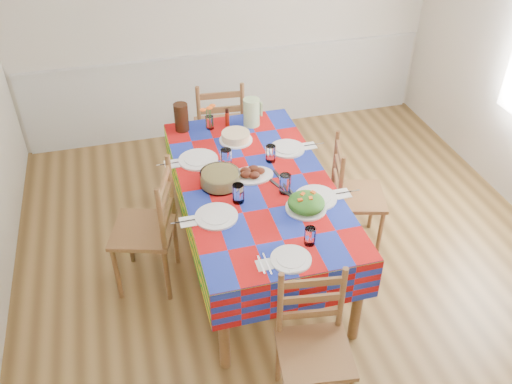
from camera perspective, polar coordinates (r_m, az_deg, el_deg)
The scene contains 22 objects.
room at distance 3.64m, azimuth 5.54°, elevation 6.46°, with size 4.58×5.08×2.78m.
wainscot at distance 6.15m, azimuth -2.83°, elevation 10.80°, with size 4.41×0.06×0.92m.
dining_table at distance 4.12m, azimuth -0.05°, elevation 0.16°, with size 1.12×2.08×0.81m.
setting_near_head at distance 3.44m, azimuth 4.34°, elevation -6.18°, with size 0.42×0.28×0.13m.
setting_left_near at distance 3.76m, azimuth -3.45°, elevation -1.69°, with size 0.54×0.32×0.14m.
setting_left_far at distance 4.27m, azimuth -5.15°, elevation 3.46°, with size 0.57×0.34×0.15m.
setting_right_near at distance 3.92m, azimuth 5.24°, elevation -0.03°, with size 0.57×0.33×0.15m.
setting_right_far at distance 4.37m, azimuth 2.78°, elevation 4.42°, with size 0.54×0.31×0.14m.
meat_platter at distance 4.10m, azimuth -0.44°, elevation 1.95°, with size 0.33×0.24×0.06m.
salad_platter at distance 3.79m, azimuth 5.31°, elevation -1.20°, with size 0.29×0.29×0.12m.
pasta_bowl at distance 4.01m, azimuth -3.80°, elevation 1.43°, with size 0.30×0.30×0.11m.
cake at distance 4.54m, azimuth -2.15°, elevation 5.82°, with size 0.28×0.28×0.08m.
serving_utensils at distance 4.04m, azimuth 2.56°, elevation 0.87°, with size 0.16×0.36×0.01m.
flower_vase at distance 4.70m, azimuth -4.95°, elevation 7.67°, with size 0.14×0.12×0.23m.
hot_sauce at distance 4.74m, azimuth -3.05°, elevation 7.84°, with size 0.04×0.04×0.16m, color #A8210D.
green_pitcher at distance 4.73m, azimuth -0.48°, elevation 8.40°, with size 0.14×0.14×0.24m, color #B1D697.
tea_pitcher at distance 4.69m, azimuth -7.87°, elevation 7.80°, with size 0.12×0.12×0.24m, color black.
name_card at distance 3.34m, azimuth 4.26°, elevation -8.28°, with size 0.09×0.03×0.02m, color white.
chair_near at distance 3.40m, azimuth 6.04°, elevation -15.91°, with size 0.49×0.47×0.98m.
chair_far at distance 5.30m, azimuth -3.80°, elevation 6.60°, with size 0.51×0.49×1.06m.
chair_left at distance 4.14m, azimuth -11.15°, elevation -3.92°, with size 0.57×0.58×1.06m.
chair_right at distance 4.51m, azimuth 10.14°, elevation -0.43°, with size 0.52×0.54×0.99m.
Camera 1 is at (-1.15, -2.93, 3.18)m, focal length 38.00 mm.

